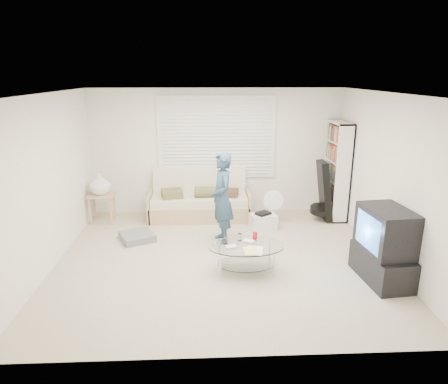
{
  "coord_description": "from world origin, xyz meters",
  "views": [
    {
      "loc": [
        -0.21,
        -5.65,
        2.77
      ],
      "look_at": [
        0.06,
        0.3,
        0.99
      ],
      "focal_mm": 32.0,
      "sensor_mm": 36.0,
      "label": 1
    }
  ],
  "objects_px": {
    "futon_sofa": "(200,202)",
    "tv_unit": "(384,246)",
    "coffee_table": "(246,251)",
    "bookshelf": "(336,171)"
  },
  "relations": [
    {
      "from": "bookshelf",
      "to": "futon_sofa",
      "type": "bearing_deg",
      "value": 178.44
    },
    {
      "from": "tv_unit",
      "to": "coffee_table",
      "type": "height_order",
      "value": "tv_unit"
    },
    {
      "from": "tv_unit",
      "to": "coffee_table",
      "type": "bearing_deg",
      "value": 170.05
    },
    {
      "from": "futon_sofa",
      "to": "tv_unit",
      "type": "bearing_deg",
      "value": -45.85
    },
    {
      "from": "bookshelf",
      "to": "tv_unit",
      "type": "distance_m",
      "value": 2.59
    },
    {
      "from": "bookshelf",
      "to": "tv_unit",
      "type": "height_order",
      "value": "bookshelf"
    },
    {
      "from": "futon_sofa",
      "to": "tv_unit",
      "type": "distance_m",
      "value": 3.66
    },
    {
      "from": "bookshelf",
      "to": "coffee_table",
      "type": "bearing_deg",
      "value": -131.65
    },
    {
      "from": "futon_sofa",
      "to": "bookshelf",
      "type": "distance_m",
      "value": 2.75
    },
    {
      "from": "futon_sofa",
      "to": "coffee_table",
      "type": "height_order",
      "value": "futon_sofa"
    }
  ]
}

